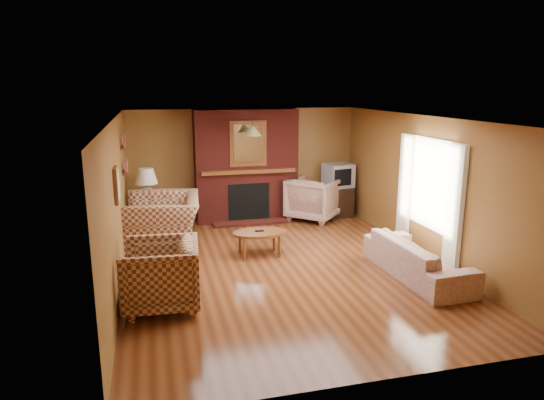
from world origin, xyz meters
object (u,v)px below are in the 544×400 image
object	(u,v)px
plaid_armchair	(161,275)
floral_sofa	(418,258)
side_table	(149,219)
plaid_loveseat	(163,223)
table_lamp	(147,184)
crt_tv	(338,175)
fireplace	(246,166)
tv_stand	(337,201)
floral_armchair	(314,199)
coffee_table	(259,234)

from	to	relation	value
plaid_armchair	floral_sofa	xyz separation A→B (m)	(3.85, 0.11, -0.16)
side_table	floral_sofa	bearing A→B (deg)	-39.98
plaid_loveseat	floral_sofa	xyz separation A→B (m)	(3.75, -2.31, -0.19)
side_table	table_lamp	bearing A→B (deg)	0.00
floral_sofa	crt_tv	xyz separation A→B (m)	(0.15, 3.70, 0.63)
table_lamp	crt_tv	bearing A→B (deg)	4.74
crt_tv	fireplace	bearing A→B (deg)	174.70
crt_tv	table_lamp	bearing A→B (deg)	-175.26
plaid_loveseat	floral_sofa	bearing A→B (deg)	63.15
tv_stand	plaid_loveseat	bearing A→B (deg)	-155.50
fireplace	crt_tv	world-z (taller)	fireplace
floral_armchair	tv_stand	bearing A→B (deg)	-121.24
fireplace	tv_stand	world-z (taller)	fireplace
plaid_loveseat	plaid_armchair	world-z (taller)	plaid_loveseat
floral_armchair	plaid_loveseat	bearing A→B (deg)	64.80
plaid_loveseat	side_table	bearing A→B (deg)	-161.85
plaid_loveseat	floral_sofa	world-z (taller)	plaid_loveseat
plaid_loveseat	plaid_armchair	size ratio (longest dim) A/B	1.49
coffee_table	crt_tv	size ratio (longest dim) A/B	1.42
floral_sofa	crt_tv	world-z (taller)	crt_tv
tv_stand	plaid_armchair	bearing A→B (deg)	-131.61
floral_armchair	table_lamp	size ratio (longest dim) A/B	1.44
table_lamp	fireplace	bearing A→B (deg)	14.29
floral_armchair	side_table	distance (m)	3.54
plaid_loveseat	crt_tv	world-z (taller)	crt_tv
floral_armchair	table_lamp	xyz separation A→B (m)	(-3.53, -0.19, 0.54)
plaid_armchair	floral_sofa	world-z (taller)	plaid_armchair
floral_sofa	coffee_table	size ratio (longest dim) A/B	2.20
fireplace	coffee_table	world-z (taller)	fireplace
floral_sofa	table_lamp	world-z (taller)	table_lamp
plaid_loveseat	tv_stand	bearing A→B (deg)	114.46
coffee_table	tv_stand	size ratio (longest dim) A/B	1.38
fireplace	tv_stand	distance (m)	2.23
fireplace	side_table	bearing A→B (deg)	-165.71
plaid_armchair	table_lamp	world-z (taller)	table_lamp
tv_stand	crt_tv	world-z (taller)	crt_tv
table_lamp	tv_stand	bearing A→B (deg)	4.82
side_table	crt_tv	xyz separation A→B (m)	(4.15, 0.34, 0.63)
plaid_loveseat	table_lamp	world-z (taller)	table_lamp
fireplace	floral_sofa	distance (m)	4.42
fireplace	coffee_table	bearing A→B (deg)	-95.90
coffee_table	table_lamp	xyz separation A→B (m)	(-1.86, 1.80, 0.62)
fireplace	table_lamp	size ratio (longest dim) A/B	3.38
plaid_armchair	crt_tv	distance (m)	5.54
tv_stand	crt_tv	bearing A→B (deg)	-85.22
plaid_armchair	table_lamp	size ratio (longest dim) A/B	1.40
side_table	floral_armchair	bearing A→B (deg)	3.07
fireplace	floral_sofa	size ratio (longest dim) A/B	1.18
side_table	plaid_loveseat	bearing A→B (deg)	-76.59
side_table	tv_stand	xyz separation A→B (m)	(4.15, 0.35, 0.03)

